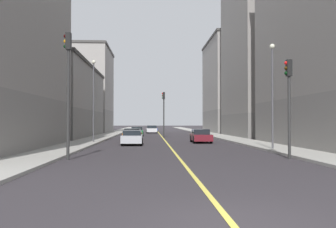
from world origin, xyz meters
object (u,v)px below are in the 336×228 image
Objects in this scene: street_lamp_right_near at (94,93)px; car_maroon at (201,136)px; building_right_distant at (79,90)px; car_white at (152,129)px; car_green at (137,131)px; building_right_midblock at (47,101)px; car_orange at (133,135)px; building_left_mid at (276,46)px; street_lamp_left_near at (272,85)px; traffic_light_right_near at (68,79)px; traffic_light_left_near at (289,94)px; car_silver at (132,138)px; building_left_far at (241,86)px; car_blue at (153,129)px; traffic_light_median_far at (164,108)px.

street_lamp_right_near is 1.74× the size of car_maroon.
building_right_distant is 3.49× the size of car_white.
car_green is at bearing -99.02° from car_white.
car_maroon is (18.48, -14.48, -4.11)m from building_right_midblock.
car_orange is at bearing -40.89° from building_right_midblock.
street_lamp_right_near is at bearing -147.44° from building_left_mid.
building_left_mid is at bearing 32.56° from street_lamp_right_near.
building_right_distant is 2.20× the size of street_lamp_left_near.
street_lamp_right_near is (-0.98, 16.43, 0.46)m from traffic_light_right_near.
car_orange is (-10.44, 15.18, -3.95)m from street_lamp_left_near.
traffic_light_left_near is 17.35m from car_maroon.
traffic_light_left_near reaches higher than car_white.
street_lamp_left_near is at bearing -36.08° from car_silver.
building_right_distant is at bearing 111.21° from traffic_light_left_near.
traffic_light_right_near is 0.88× the size of street_lamp_right_near.
building_left_far is 4.52× the size of car_blue.
traffic_light_right_near is at bearing -112.55° from building_left_far.
building_left_far is at bearing 5.63° from car_white.
car_green is (11.68, -18.66, -7.36)m from building_right_distant.
traffic_light_median_far is at bearing -124.73° from building_left_far.
building_right_midblock is 5.84× the size of car_maroon.
street_lamp_right_near is at bearing -98.39° from car_blue.
traffic_light_left_near is 0.74× the size of street_lamp_left_near.
building_left_far is at bearing 55.27° from traffic_light_median_far.
car_maroon reaches higher than car_green.
car_silver is 0.97× the size of car_green.
car_maroon is at bearing -109.20° from building_left_far.
street_lamp_right_near is 11.10m from car_maroon.
car_green is at bearing 86.00° from traffic_light_right_near.
car_orange is (11.69, -33.13, -7.35)m from building_right_distant.
building_left_far reaches higher than traffic_light_left_near.
street_lamp_left_near reaches higher than car_silver.
street_lamp_left_near is 1.58× the size of car_white.
building_left_mid is 20.67m from building_left_far.
traffic_light_median_far is at bearing -58.68° from building_right_distant.
car_blue is (-4.42, 39.25, -0.05)m from car_maroon.
car_maroon is at bearing 27.94° from car_silver.
car_silver is (-18.33, -17.09, -11.47)m from building_left_mid.
traffic_light_left_near is 1.22× the size of car_maroon.
building_left_far is 51.99m from traffic_light_left_near.
traffic_light_left_near is 16.52m from car_silver.
traffic_light_right_near is at bearing -180.00° from traffic_light_left_near.
building_left_far reaches higher than street_lamp_left_near.
traffic_light_left_near is 1.33× the size of car_orange.
building_right_distant is 15.98m from car_blue.
street_lamp_right_near is 20.05m from car_green.
traffic_light_right_near is (9.18, -54.40, -3.67)m from building_right_distant.
traffic_light_right_near is 14.31m from street_lamp_left_near.
building_left_mid is 1.29× the size of building_left_far.
building_right_distant is 3.91× the size of car_blue.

